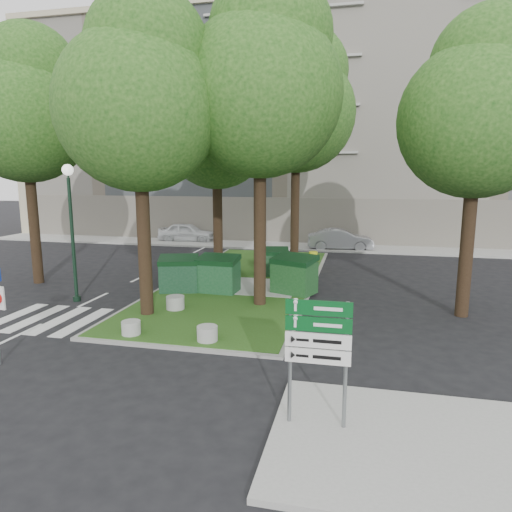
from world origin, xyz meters
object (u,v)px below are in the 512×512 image
(street_lamp, at_px, (71,217))
(directional_sign, at_px, (318,343))
(dumpster_c, at_px, (274,262))
(litter_bin, at_px, (313,259))
(bollard_left, at_px, (131,328))
(bollard_mid, at_px, (175,303))
(dumpster_d, at_px, (294,275))
(tree_median_near_right, at_px, (263,78))
(bollard_right, at_px, (207,333))
(tree_median_near_left, at_px, (141,93))
(tree_median_mid, at_px, (219,125))
(dumpster_b, at_px, (218,274))
(dumpster_a, at_px, (179,274))
(car_white, at_px, (187,232))
(tree_street_right, at_px, (481,105))
(car_silver, at_px, (340,239))
(tree_street_left, at_px, (26,105))
(tree_median_far, at_px, (299,102))

(street_lamp, height_order, directional_sign, street_lamp)
(dumpster_c, bearing_deg, litter_bin, 44.87)
(litter_bin, bearing_deg, bollard_left, -110.43)
(bollard_mid, height_order, litter_bin, litter_bin)
(dumpster_d, bearing_deg, tree_median_near_right, -95.40)
(bollard_right, relative_size, bollard_mid, 0.93)
(tree_median_near_left, relative_size, tree_median_mid, 1.05)
(dumpster_b, distance_m, bollard_right, 5.57)
(dumpster_a, distance_m, directional_sign, 10.98)
(tree_median_near_right, xyz_separation_m, car_white, (-8.64, 14.60, -7.30))
(tree_street_right, xyz_separation_m, bollard_left, (-10.12, -4.56, -6.66))
(car_silver, bearing_deg, car_white, 78.42)
(car_white, bearing_deg, tree_street_left, 169.06)
(dumpster_b, relative_size, car_white, 0.41)
(dumpster_c, relative_size, litter_bin, 2.05)
(tree_median_near_left, bearing_deg, bollard_right, -36.78)
(bollard_mid, distance_m, car_white, 16.98)
(tree_street_left, xyz_separation_m, street_lamp, (3.40, -2.37, -4.40))
(tree_median_near_right, distance_m, street_lamp, 8.58)
(tree_median_mid, height_order, bollard_mid, tree_median_mid)
(dumpster_b, height_order, litter_bin, dumpster_b)
(tree_median_near_left, xyz_separation_m, bollard_right, (2.75, -2.06, -6.98))
(tree_median_near_right, xyz_separation_m, dumpster_d, (0.91, 1.79, -7.13))
(tree_median_far, distance_m, directional_sign, 16.84)
(bollard_left, xyz_separation_m, bollard_mid, (0.27, 2.70, 0.03))
(tree_median_near_left, distance_m, dumpster_a, 7.19)
(directional_sign, height_order, car_white, directional_sign)
(tree_median_near_left, height_order, tree_street_right, tree_median_near_left)
(tree_median_far, bearing_deg, car_white, 141.21)
(tree_median_near_left, bearing_deg, dumpster_b, 67.09)
(bollard_right, bearing_deg, dumpster_a, 119.92)
(directional_sign, bearing_deg, car_silver, 90.70)
(tree_median_far, xyz_separation_m, litter_bin, (0.91, -0.19, -7.82))
(tree_median_near_left, distance_m, dumpster_c, 9.96)
(tree_street_left, distance_m, directional_sign, 17.20)
(dumpster_d, bearing_deg, tree_street_left, -156.99)
(tree_street_right, height_order, car_white, tree_street_right)
(dumpster_c, bearing_deg, dumpster_a, -142.22)
(tree_median_near_right, distance_m, car_silver, 15.49)
(directional_sign, relative_size, car_white, 0.60)
(bollard_left, bearing_deg, dumpster_c, 73.59)
(dumpster_b, xyz_separation_m, directional_sign, (4.81, -9.11, 0.90))
(dumpster_a, bearing_deg, bollard_right, -76.62)
(tree_median_near_right, xyz_separation_m, dumpster_a, (-3.70, 1.07, -7.17))
(dumpster_b, xyz_separation_m, bollard_mid, (-0.75, -2.67, -0.49))
(bollard_right, bearing_deg, car_silver, 80.41)
(car_white, bearing_deg, dumpster_c, -143.02)
(tree_median_near_left, relative_size, tree_median_near_right, 0.92)
(tree_street_left, height_order, tree_street_right, tree_street_left)
(tree_median_far, relative_size, dumpster_b, 7.13)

